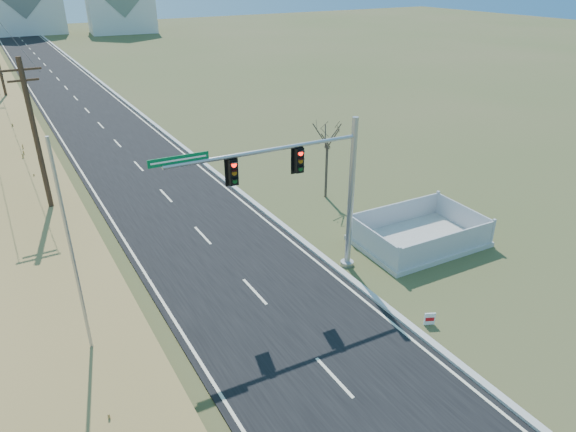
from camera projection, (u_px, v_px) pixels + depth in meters
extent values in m
plane|color=#434E26|center=(303.00, 345.00, 19.25)|extent=(260.00, 260.00, 0.00)
cube|color=black|center=(69.00, 91.00, 57.95)|extent=(8.00, 180.00, 0.06)
cube|color=#B2AFA8|center=(107.00, 87.00, 59.81)|extent=(0.30, 180.00, 0.18)
cylinder|color=#422D1E|center=(39.00, 149.00, 25.92)|extent=(0.26, 0.26, 9.00)
cube|color=#422D1E|center=(21.00, 70.00, 24.21)|extent=(1.80, 0.10, 0.10)
cube|color=#422D1E|center=(23.00, 80.00, 24.43)|extent=(1.40, 0.10, 0.10)
cube|color=silver|center=(22.00, 8.00, 104.67)|extent=(15.00, 10.00, 10.00)
cube|color=silver|center=(121.00, 10.00, 106.89)|extent=(13.87, 10.31, 9.00)
cylinder|color=#9EA0A5|center=(347.00, 263.00, 24.37)|extent=(0.62, 0.62, 0.21)
cylinder|color=#9EA0A5|center=(351.00, 196.00, 22.84)|extent=(0.27, 0.27, 7.18)
cylinder|color=#9EA0A5|center=(267.00, 151.00, 19.92)|extent=(8.20, 0.60, 0.16)
cube|color=black|center=(299.00, 160.00, 20.79)|extent=(0.35, 0.30, 1.05)
cube|color=black|center=(233.00, 172.00, 19.60)|extent=(0.35, 0.30, 1.05)
cube|color=#055F2F|center=(179.00, 160.00, 18.39)|extent=(2.25, 0.16, 0.31)
cube|color=#B7B5AD|center=(418.00, 241.00, 26.31)|extent=(6.42, 4.52, 0.24)
cube|color=silver|center=(448.00, 245.00, 24.43)|extent=(5.95, 0.33, 1.19)
cube|color=silver|center=(395.00, 213.00, 27.57)|extent=(5.95, 0.33, 1.19)
cube|color=silver|center=(372.00, 242.00, 24.74)|extent=(0.25, 3.97, 1.19)
cube|color=silver|center=(463.00, 216.00, 27.26)|extent=(0.25, 3.97, 1.19)
cube|color=white|center=(430.00, 319.00, 20.22)|extent=(0.42, 0.24, 0.55)
cube|color=#BA0C13|center=(430.00, 319.00, 20.19)|extent=(0.33, 0.17, 0.16)
cylinder|color=#B7B5AD|center=(98.00, 374.00, 17.80)|extent=(0.39, 0.39, 0.17)
cylinder|color=#9EA0A5|center=(75.00, 270.00, 15.94)|extent=(0.11, 0.11, 8.62)
cylinder|color=#4C3F33|center=(326.00, 172.00, 30.87)|extent=(0.15, 0.15, 3.29)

